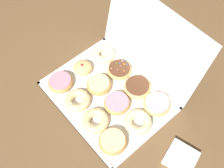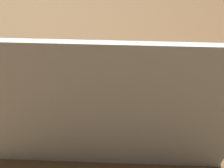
{
  "view_description": "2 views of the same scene",
  "coord_description": "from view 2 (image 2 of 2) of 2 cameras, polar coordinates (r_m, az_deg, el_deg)",
  "views": [
    {
      "loc": [
        0.45,
        -0.37,
        1.07
      ],
      "look_at": [
        -0.01,
        0.03,
        0.06
      ],
      "focal_mm": 43.38,
      "sensor_mm": 36.0,
      "label": 1
    },
    {
      "loc": [
        -0.04,
        0.64,
        0.61
      ],
      "look_at": [
        -0.02,
        -0.0,
        0.05
      ],
      "focal_mm": 52.33,
      "sensor_mm": 36.0,
      "label": 2
    }
  ],
  "objects": [
    {
      "name": "pink_frosted_donut_6",
      "position": [
        0.87,
        -5.36,
        -0.93
      ],
      "size": [
        0.11,
        0.11,
        0.04
      ],
      "color": "tan",
      "rests_on": "donut_box"
    },
    {
      "name": "glazed_ring_donut_3",
      "position": [
        0.98,
        -11.32,
        4.35
      ],
      "size": [
        0.12,
        0.12,
        0.04
      ],
      "color": "tan",
      "rests_on": "donut_box"
    },
    {
      "name": "cruller_donut_2",
      "position": [
        0.96,
        -4.69,
        4.09
      ],
      "size": [
        0.12,
        0.12,
        0.04
      ],
      "color": "#EACC8C",
      "rests_on": "donut_box"
    },
    {
      "name": "pink_frosted_donut_11",
      "position": [
        0.8,
        -14.64,
        -6.48
      ],
      "size": [
        0.12,
        0.12,
        0.04
      ],
      "color": "#E5B770",
      "rests_on": "donut_box"
    },
    {
      "name": "jelly_filled_donut_4",
      "position": [
        0.87,
        10.65,
        -1.26
      ],
      "size": [
        0.09,
        0.09,
        0.05
      ],
      "color": "#E5B770",
      "rests_on": "donut_box"
    },
    {
      "name": "pink_frosted_donut_0",
      "position": [
        0.97,
        10.2,
        3.68
      ],
      "size": [
        0.11,
        0.11,
        0.04
      ],
      "color": "tan",
      "rests_on": "donut_box"
    },
    {
      "name": "cruller_donut_7",
      "position": [
        0.89,
        -13.32,
        -0.82
      ],
      "size": [
        0.12,
        0.12,
        0.04
      ],
      "color": "beige",
      "rests_on": "donut_box"
    },
    {
      "name": "box_lid_open",
      "position": [
        0.58,
        -2.82,
        -5.74
      ],
      "size": [
        0.52,
        0.08,
        0.37
      ],
      "primitive_type": "cube",
      "rotation": [
        1.37,
        0.0,
        0.0
      ],
      "color": "white",
      "rests_on": "ground"
    },
    {
      "name": "donut_box",
      "position": [
        0.88,
        -1.21,
        -2.11
      ],
      "size": [
        0.52,
        0.4,
        0.01
      ],
      "color": "white",
      "rests_on": "ground"
    },
    {
      "name": "ground_plane",
      "position": [
        0.88,
        -1.21,
        -2.36
      ],
      "size": [
        3.0,
        3.0,
        0.0
      ],
      "primitive_type": "plane",
      "color": "brown"
    },
    {
      "name": "cruller_donut_8",
      "position": [
        0.78,
        11.48,
        -7.4
      ],
      "size": [
        0.11,
        0.11,
        0.04
      ],
      "color": "beige",
      "rests_on": "donut_box"
    },
    {
      "name": "cruller_donut_1",
      "position": [
        0.95,
        2.79,
        3.85
      ],
      "size": [
        0.11,
        0.11,
        0.04
      ],
      "color": "#EACC8C",
      "rests_on": "donut_box"
    },
    {
      "name": "chocolate_frosted_donut_10",
      "position": [
        0.78,
        -6.33,
        -6.65
      ],
      "size": [
        0.12,
        0.12,
        0.04
      ],
      "color": "#E5B770",
      "rests_on": "donut_box"
    },
    {
      "name": "glazed_ring_donut_5",
      "position": [
        0.86,
        2.75,
        -1.17
      ],
      "size": [
        0.11,
        0.11,
        0.04
      ],
      "color": "tan",
      "rests_on": "donut_box"
    },
    {
      "name": "sprinkle_donut_9",
      "position": [
        0.78,
        2.79,
        -7.31
      ],
      "size": [
        0.11,
        0.11,
        0.04
      ],
      "color": "tan",
      "rests_on": "donut_box"
    }
  ]
}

